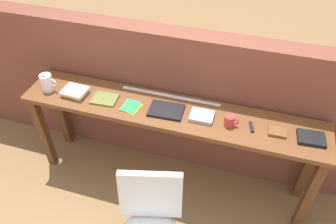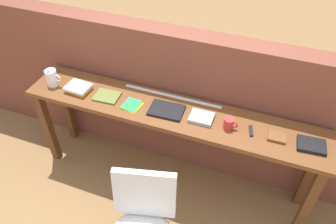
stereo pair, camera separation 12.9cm
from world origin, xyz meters
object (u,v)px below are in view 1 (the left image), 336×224
object	(u,v)px
magazine_cycling	(105,99)
pamphlet_pile_colourful	(131,107)
book_stack_leftmost	(75,92)
book_open_centre	(166,110)
pitcher_white	(47,82)
multitool_folded	(251,127)
leather_journal_brown	(277,132)
chair_white_moulded	(150,223)
mug	(230,121)
book_repair_rightmost	(311,138)

from	to	relation	value
magazine_cycling	pamphlet_pile_colourful	distance (m)	0.24
book_stack_leftmost	book_open_centre	size ratio (longest dim) A/B	0.76
book_stack_leftmost	pitcher_white	bearing A→B (deg)	-178.62
multitool_folded	leather_journal_brown	distance (m)	0.19
pamphlet_pile_colourful	multitool_folded	world-z (taller)	multitool_folded
chair_white_moulded	mug	distance (m)	0.94
pamphlet_pile_colourful	mug	bearing A→B (deg)	1.40
book_stack_leftmost	mug	size ratio (longest dim) A/B	1.89
book_open_centre	pamphlet_pile_colourful	bearing A→B (deg)	-176.40
magazine_cycling	leather_journal_brown	size ratio (longest dim) A/B	1.58
pitcher_white	book_stack_leftmost	world-z (taller)	pitcher_white
pitcher_white	book_open_centre	bearing A→B (deg)	1.21
magazine_cycling	book_open_centre	size ratio (longest dim) A/B	0.75
chair_white_moulded	book_open_centre	xyz separation A→B (m)	(-0.12, 0.77, 0.36)
chair_white_moulded	multitool_folded	bearing A→B (deg)	54.58
pitcher_white	book_open_centre	xyz separation A→B (m)	(1.05, 0.02, -0.07)
pitcher_white	book_stack_leftmost	xyz separation A→B (m)	(0.25, 0.01, -0.05)
multitool_folded	book_open_centre	bearing A→B (deg)	-179.37
book_stack_leftmost	magazine_cycling	size ratio (longest dim) A/B	1.01
book_stack_leftmost	book_repair_rightmost	size ratio (longest dim) A/B	1.06
mug	leather_journal_brown	world-z (taller)	mug
book_open_centre	mug	distance (m)	0.51
book_stack_leftmost	magazine_cycling	world-z (taller)	book_stack_leftmost
chair_white_moulded	multitool_folded	xyz separation A→B (m)	(0.56, 0.78, 0.36)
magazine_cycling	pamphlet_pile_colourful	bearing A→B (deg)	-8.85
multitool_folded	book_repair_rightmost	distance (m)	0.43
book_stack_leftmost	multitool_folded	distance (m)	1.47
chair_white_moulded	book_open_centre	world-z (taller)	book_open_centre
mug	book_repair_rightmost	bearing A→B (deg)	2.07
magazine_cycling	book_repair_rightmost	size ratio (longest dim) A/B	1.04
book_stack_leftmost	book_open_centre	distance (m)	0.80
magazine_cycling	leather_journal_brown	bearing A→B (deg)	-2.76
mug	pamphlet_pile_colourful	bearing A→B (deg)	-178.60
book_stack_leftmost	leather_journal_brown	world-z (taller)	book_stack_leftmost
pamphlet_pile_colourful	book_repair_rightmost	distance (m)	1.39
leather_journal_brown	multitool_folded	bearing A→B (deg)	178.01
pitcher_white	book_repair_rightmost	world-z (taller)	pitcher_white
book_open_centre	mug	world-z (taller)	mug
chair_white_moulded	multitool_folded	world-z (taller)	multitool_folded
mug	leather_journal_brown	xyz separation A→B (m)	(0.36, 0.02, -0.03)
pamphlet_pile_colourful	book_open_centre	size ratio (longest dim) A/B	0.64
chair_white_moulded	mug	xyz separation A→B (m)	(0.39, 0.76, 0.40)
pamphlet_pile_colourful	leather_journal_brown	size ratio (longest dim) A/B	1.34
book_open_centre	leather_journal_brown	bearing A→B (deg)	-2.44
chair_white_moulded	leather_journal_brown	xyz separation A→B (m)	(0.75, 0.78, 0.37)
magazine_cycling	book_repair_rightmost	bearing A→B (deg)	-2.69
book_stack_leftmost	magazine_cycling	xyz separation A→B (m)	(0.27, 0.01, -0.02)
mug	multitool_folded	bearing A→B (deg)	6.90
chair_white_moulded	multitool_folded	distance (m)	1.03
book_stack_leftmost	pamphlet_pile_colourful	world-z (taller)	book_stack_leftmost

